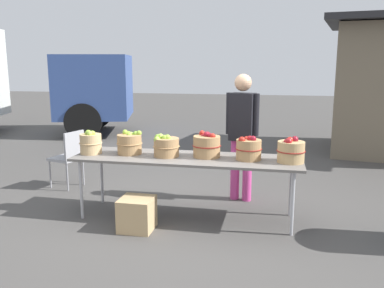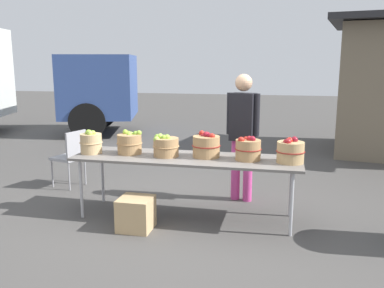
{
  "view_description": "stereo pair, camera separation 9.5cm",
  "coord_description": "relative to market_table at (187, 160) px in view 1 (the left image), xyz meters",
  "views": [
    {
      "loc": [
        1.01,
        -4.64,
        1.85
      ],
      "look_at": [
        0.0,
        0.3,
        0.85
      ],
      "focal_mm": 38.4,
      "sensor_mm": 36.0,
      "label": 1
    },
    {
      "loc": [
        1.11,
        -4.62,
        1.85
      ],
      "look_at": [
        0.0,
        0.3,
        0.85
      ],
      "focal_mm": 38.4,
      "sensor_mm": 36.0,
      "label": 2
    }
  ],
  "objects": [
    {
      "name": "folding_chair",
      "position": [
        -1.98,
        0.85,
        -0.21
      ],
      "size": [
        0.49,
        0.49,
        0.86
      ],
      "rotation": [
        0.0,
        0.0,
        4.45
      ],
      "color": "#99999E",
      "rests_on": "ground"
    },
    {
      "name": "apple_basket_red_0",
      "position": [
        0.23,
        0.05,
        0.17
      ],
      "size": [
        0.34,
        0.34,
        0.31
      ],
      "color": "#A87F51",
      "rests_on": "market_table"
    },
    {
      "name": "apple_basket_green_0",
      "position": [
        -1.2,
        -0.05,
        0.17
      ],
      "size": [
        0.28,
        0.28,
        0.3
      ],
      "color": "tan",
      "rests_on": "market_table"
    },
    {
      "name": "apple_basket_green_1",
      "position": [
        -0.73,
        0.03,
        0.17
      ],
      "size": [
        0.32,
        0.32,
        0.29
      ],
      "color": "#A87F51",
      "rests_on": "market_table"
    },
    {
      "name": "apple_basket_green_2",
      "position": [
        -0.25,
        -0.01,
        0.16
      ],
      "size": [
        0.32,
        0.32,
        0.28
      ],
      "color": "#A87F51",
      "rests_on": "market_table"
    },
    {
      "name": "apple_basket_red_2",
      "position": [
        1.2,
        -0.02,
        0.17
      ],
      "size": [
        0.32,
        0.32,
        0.29
      ],
      "color": "tan",
      "rests_on": "market_table"
    },
    {
      "name": "vendor_adult",
      "position": [
        0.58,
        0.79,
        0.29
      ],
      "size": [
        0.44,
        0.29,
        1.71
      ],
      "rotation": [
        0.0,
        0.0,
        2.92
      ],
      "color": "#CC3F8C",
      "rests_on": "ground"
    },
    {
      "name": "ground_plane",
      "position": [
        0.0,
        0.0,
        -0.71
      ],
      "size": [
        40.0,
        40.0,
        0.0
      ],
      "primitive_type": "plane",
      "color": "#474442"
    },
    {
      "name": "market_table",
      "position": [
        0.0,
        0.0,
        0.0
      ],
      "size": [
        2.7,
        0.76,
        0.75
      ],
      "color": "slate",
      "rests_on": "ground"
    },
    {
      "name": "apple_basket_red_1",
      "position": [
        0.72,
        0.01,
        0.17
      ],
      "size": [
        0.31,
        0.31,
        0.29
      ],
      "color": "#A87F51",
      "rests_on": "market_table"
    },
    {
      "name": "produce_crate",
      "position": [
        -0.47,
        -0.49,
        -0.53
      ],
      "size": [
        0.37,
        0.37,
        0.37
      ],
      "primitive_type": "cube",
      "color": "tan",
      "rests_on": "ground"
    }
  ]
}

